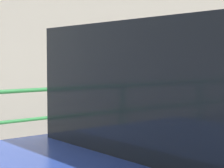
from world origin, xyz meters
name	(u,v)px	position (x,y,z in m)	size (l,w,h in m)	color
parking_meter	(76,94)	(0.24, 0.42, 1.25)	(0.16, 0.17, 1.53)	slate
pedestrian_at_meter	(110,109)	(0.80, 0.58, 1.05)	(0.58, 0.66, 1.58)	brown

